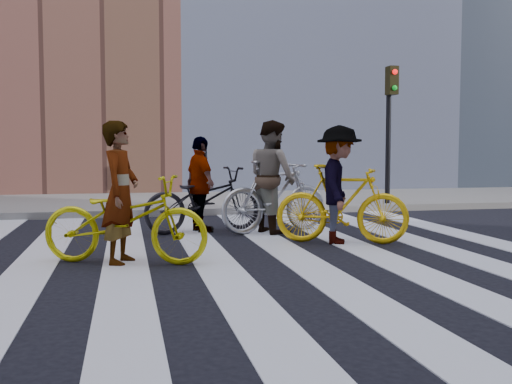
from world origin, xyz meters
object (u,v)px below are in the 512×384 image
object	(u,v)px
bike_yellow_right	(342,204)
rider_rear	(200,184)
rider_right	(339,185)
bike_dark_rear	(203,200)
rider_mid	(272,177)
rider_left	(120,193)
bike_silver_mid	(275,196)
bike_yellow_left	(125,219)
traffic_signal	(390,112)

from	to	relation	value
bike_yellow_right	rider_rear	bearing A→B (deg)	71.16
rider_right	bike_dark_rear	bearing A→B (deg)	69.65
rider_right	rider_rear	bearing A→B (deg)	70.42
rider_mid	bike_yellow_right	bearing A→B (deg)	-168.77
bike_yellow_right	rider_right	bearing A→B (deg)	112.02
bike_yellow_right	rider_left	world-z (taller)	rider_left
rider_right	bike_silver_mid	bearing A→B (deg)	47.55
bike_yellow_right	bike_yellow_left	bearing A→B (deg)	128.15
bike_silver_mid	bike_yellow_right	world-z (taller)	bike_silver_mid
bike_silver_mid	rider_right	world-z (taller)	rider_right
rider_mid	rider_rear	xyz separation A→B (m)	(-1.19, 0.32, -0.13)
bike_dark_rear	rider_right	world-z (taller)	rider_right
rider_rear	bike_silver_mid	bearing A→B (deg)	-120.54
rider_left	rider_right	world-z (taller)	rider_right
traffic_signal	rider_mid	xyz separation A→B (m)	(-3.59, -3.12, -1.32)
rider_left	rider_rear	world-z (taller)	rider_left
bike_silver_mid	rider_left	xyz separation A→B (m)	(-2.56, -2.29, 0.27)
bike_silver_mid	rider_mid	distance (m)	0.34
bike_silver_mid	rider_mid	xyz separation A→B (m)	(-0.05, 0.00, 0.34)
rider_left	rider_rear	bearing A→B (deg)	-6.87
bike_yellow_right	rider_mid	bearing A→B (deg)	50.87
traffic_signal	rider_rear	size ratio (longest dim) A/B	2.02
bike_yellow_right	rider_right	size ratio (longest dim) A/B	1.12
traffic_signal	bike_yellow_left	xyz separation A→B (m)	(-6.05, -5.41, -1.73)
bike_silver_mid	rider_mid	bearing A→B (deg)	72.38
bike_silver_mid	rider_right	distance (m)	1.53
traffic_signal	bike_silver_mid	bearing A→B (deg)	-138.65
bike_yellow_left	rider_rear	bearing A→B (deg)	-5.99
rider_left	bike_silver_mid	bearing A→B (deg)	-28.21
bike_yellow_right	rider_left	size ratio (longest dim) A/B	1.12
rider_left	rider_mid	bearing A→B (deg)	-27.64
bike_yellow_left	rider_rear	world-z (taller)	rider_rear
traffic_signal	bike_silver_mid	size ratio (longest dim) A/B	1.61
traffic_signal	bike_yellow_right	bearing A→B (deg)	-122.37
bike_yellow_left	bike_yellow_right	distance (m)	3.34
bike_silver_mid	rider_left	distance (m)	3.44
bike_dark_rear	rider_right	distance (m)	2.51
bike_yellow_right	bike_silver_mid	bearing A→B (deg)	49.24
bike_yellow_right	rider_mid	world-z (taller)	rider_mid
bike_silver_mid	bike_yellow_right	xyz separation A→B (m)	(0.70, -1.36, -0.02)
bike_silver_mid	traffic_signal	bearing A→B (deg)	-66.27
traffic_signal	bike_yellow_right	size ratio (longest dim) A/B	1.66
rider_mid	bike_silver_mid	bearing A→B (deg)	-107.62
bike_dark_rear	rider_mid	bearing A→B (deg)	-121.73
bike_dark_rear	bike_yellow_left	bearing A→B (deg)	136.96
bike_yellow_left	rider_mid	xyz separation A→B (m)	(2.46, 2.29, 0.40)
bike_silver_mid	rider_rear	bearing A→B (deg)	58.07
traffic_signal	bike_dark_rear	world-z (taller)	traffic_signal
bike_yellow_left	bike_silver_mid	size ratio (longest dim) A/B	1.02
rider_mid	rider_rear	size ratio (longest dim) A/B	1.16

